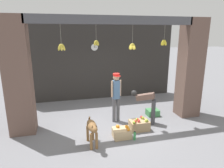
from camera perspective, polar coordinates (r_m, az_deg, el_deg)
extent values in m
plane|color=slate|center=(6.46, 0.93, -11.89)|extent=(60.00, 60.00, 0.00)
cube|color=#2D2B28|center=(8.72, -3.95, 6.55)|extent=(6.76, 0.12, 3.34)
cube|color=brown|center=(6.14, -25.24, 1.79)|extent=(0.70, 0.60, 3.34)
cube|color=brown|center=(7.35, 21.44, 4.07)|extent=(0.70, 0.60, 3.34)
cube|color=#4C4C51|center=(5.91, 0.75, 17.84)|extent=(4.86, 0.24, 0.24)
cylinder|color=#B2AD99|center=(5.69, -14.46, 13.67)|extent=(0.01, 0.01, 0.52)
ellipsoid|color=yellow|center=(5.70, -13.71, 10.16)|extent=(0.13, 0.07, 0.21)
ellipsoid|color=yellow|center=(5.75, -14.24, 10.16)|extent=(0.07, 0.13, 0.21)
ellipsoid|color=yellow|center=(5.70, -14.76, 10.09)|extent=(0.13, 0.07, 0.21)
ellipsoid|color=yellow|center=(5.65, -14.24, 10.09)|extent=(0.07, 0.13, 0.21)
cylinder|color=#B2AD99|center=(5.79, -4.58, 14.51)|extent=(0.01, 0.01, 0.44)
ellipsoid|color=gold|center=(5.80, -4.10, 11.62)|extent=(0.11, 0.06, 0.17)
ellipsoid|color=gold|center=(5.84, -4.46, 11.63)|extent=(0.08, 0.11, 0.17)
ellipsoid|color=gold|center=(5.81, -4.90, 11.61)|extent=(0.10, 0.09, 0.18)
ellipsoid|color=gold|center=(5.77, -4.82, 11.59)|extent=(0.10, 0.09, 0.18)
ellipsoid|color=gold|center=(5.76, -4.32, 11.59)|extent=(0.08, 0.11, 0.17)
cylinder|color=#B2AD99|center=(6.04, 5.91, 14.02)|extent=(0.01, 0.01, 0.54)
ellipsoid|color=gold|center=(6.07, 6.29, 10.61)|extent=(0.14, 0.07, 0.21)
ellipsoid|color=gold|center=(6.10, 5.81, 10.64)|extent=(0.10, 0.13, 0.22)
ellipsoid|color=gold|center=(6.07, 5.34, 10.63)|extent=(0.13, 0.11, 0.22)
ellipsoid|color=gold|center=(6.01, 5.53, 10.59)|extent=(0.13, 0.11, 0.22)
ellipsoid|color=gold|center=(6.01, 6.12, 10.58)|extent=(0.10, 0.13, 0.22)
cylinder|color=#B2AD99|center=(6.45, 14.82, 14.06)|extent=(0.01, 0.01, 0.44)
ellipsoid|color=yellow|center=(6.48, 15.02, 11.33)|extent=(0.13, 0.07, 0.19)
ellipsoid|color=yellow|center=(6.51, 14.57, 11.37)|extent=(0.09, 0.12, 0.20)
ellipsoid|color=yellow|center=(6.47, 14.21, 11.37)|extent=(0.12, 0.10, 0.20)
ellipsoid|color=yellow|center=(6.42, 14.45, 11.33)|extent=(0.12, 0.10, 0.20)
ellipsoid|color=yellow|center=(6.43, 14.95, 11.31)|extent=(0.09, 0.12, 0.20)
ellipsoid|color=olive|center=(5.28, -5.83, -11.75)|extent=(0.28, 0.60, 0.24)
cylinder|color=olive|center=(5.26, -4.42, -15.89)|extent=(0.07, 0.07, 0.44)
cylinder|color=olive|center=(5.23, -5.98, -16.09)|extent=(0.07, 0.07, 0.44)
cylinder|color=olive|center=(5.64, -5.51, -13.66)|extent=(0.07, 0.07, 0.44)
cylinder|color=olive|center=(5.62, -6.97, -13.83)|extent=(0.07, 0.07, 0.44)
ellipsoid|color=olive|center=(4.98, -5.04, -12.80)|extent=(0.17, 0.23, 0.16)
cone|color=brown|center=(4.95, -4.52, -11.86)|extent=(0.05, 0.05, 0.07)
cone|color=brown|center=(4.93, -5.61, -11.99)|extent=(0.05, 0.05, 0.07)
cylinder|color=olive|center=(5.56, -6.55, -10.10)|extent=(0.06, 0.19, 0.24)
cylinder|color=#56565B|center=(6.64, 1.72, -7.35)|extent=(0.11, 0.11, 0.80)
cylinder|color=#56565B|center=(6.59, 0.59, -7.52)|extent=(0.11, 0.11, 0.80)
cube|color=#4C7099|center=(6.39, 1.19, -1.60)|extent=(0.22, 0.19, 0.60)
cylinder|color=tan|center=(6.43, 2.34, -1.16)|extent=(0.06, 0.06, 0.53)
cylinder|color=tan|center=(6.33, 0.02, -1.42)|extent=(0.06, 0.06, 0.53)
sphere|color=tan|center=(6.29, 1.21, 1.93)|extent=(0.21, 0.21, 0.21)
cylinder|color=red|center=(6.27, 1.21, 2.72)|extent=(0.21, 0.21, 0.07)
cube|color=red|center=(6.18, 1.58, 2.25)|extent=(0.19, 0.14, 0.01)
cylinder|color=#424247|center=(6.53, 11.59, -8.03)|extent=(0.11, 0.11, 0.81)
cylinder|color=#424247|center=(6.65, 11.81, -7.59)|extent=(0.11, 0.11, 0.81)
cube|color=brown|center=(6.47, 9.51, -3.59)|extent=(0.61, 0.53, 0.31)
sphere|color=black|center=(6.53, 6.32, -2.62)|extent=(0.20, 0.20, 0.20)
cube|color=tan|center=(5.79, 2.78, -13.82)|extent=(0.49, 0.39, 0.26)
sphere|color=orange|center=(5.77, 1.74, -12.03)|extent=(0.09, 0.09, 0.09)
sphere|color=orange|center=(5.79, 4.17, -11.96)|extent=(0.09, 0.09, 0.09)
sphere|color=orange|center=(5.78, 1.54, -11.96)|extent=(0.09, 0.09, 0.09)
sphere|color=orange|center=(5.63, 4.72, -12.80)|extent=(0.09, 0.09, 0.09)
sphere|color=orange|center=(5.74, 4.43, -12.21)|extent=(0.09, 0.09, 0.09)
cube|color=tan|center=(6.24, 7.77, -11.58)|extent=(0.58, 0.40, 0.29)
sphere|color=#99B238|center=(6.14, 9.93, -10.22)|extent=(0.09, 0.09, 0.09)
sphere|color=#99B238|center=(6.29, 8.81, -9.55)|extent=(0.09, 0.09, 0.09)
sphere|color=red|center=(6.16, 7.24, -10.00)|extent=(0.09, 0.09, 0.09)
sphere|color=red|center=(6.07, 7.67, -10.44)|extent=(0.09, 0.09, 0.09)
sphere|color=red|center=(6.01, 6.63, -10.67)|extent=(0.09, 0.09, 0.09)
sphere|color=#99B238|center=(5.95, 6.32, -10.91)|extent=(0.09, 0.09, 0.09)
sphere|color=#99B238|center=(6.12, 9.71, -10.30)|extent=(0.09, 0.09, 0.09)
sphere|color=#99B238|center=(6.16, 7.14, -10.00)|extent=(0.09, 0.09, 0.09)
sphere|color=red|center=(6.33, 8.44, -9.35)|extent=(0.09, 0.09, 0.09)
cube|color=#42844C|center=(7.32, 11.52, -7.97)|extent=(0.41, 0.36, 0.22)
cylinder|color=#38934C|center=(5.70, 6.50, -14.55)|extent=(0.07, 0.07, 0.23)
cylinder|color=black|center=(5.63, 6.54, -13.40)|extent=(0.04, 0.04, 0.03)
cylinder|color=black|center=(8.56, -5.05, 10.43)|extent=(0.30, 0.01, 0.30)
cylinder|color=white|center=(8.55, -5.04, 10.42)|extent=(0.29, 0.02, 0.29)
cube|color=black|center=(8.53, -5.03, 10.63)|extent=(0.01, 0.01, 0.08)
cube|color=black|center=(8.54, -4.73, 10.42)|extent=(0.11, 0.01, 0.01)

